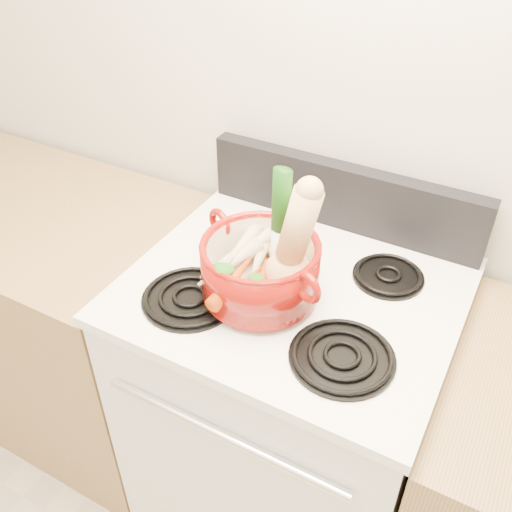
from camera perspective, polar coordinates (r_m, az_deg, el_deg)
The scene contains 25 objects.
wall_back at distance 1.47m, azimuth 10.44°, elevation 15.45°, with size 3.50×0.02×2.60m, color beige.
stove_body at distance 1.73m, azimuth 3.05°, elevation -15.38°, with size 0.76×0.65×0.92m, color silver.
cooktop at distance 1.38m, azimuth 3.69°, elevation -3.49°, with size 0.78×0.67×0.03m, color white.
control_backsplash at distance 1.55m, azimuth 8.72°, elevation 5.94°, with size 0.76×0.05×0.18m, color black.
oven_handle at distance 1.30m, azimuth -3.45°, elevation -17.45°, with size 0.02×0.02×0.60m, color silver.
counter_left at distance 2.25m, azimuth -22.21°, elevation -3.88°, with size 1.36×0.65×0.90m, color olive.
burner_front_left at distance 1.34m, azimuth -6.67°, elevation -4.08°, with size 0.22×0.22×0.02m, color black.
burner_front_right at distance 1.21m, azimuth 8.61°, elevation -9.85°, with size 0.22×0.22×0.02m, color black.
burner_back_left at distance 1.53m, azimuth -0.39°, elevation 2.47°, with size 0.17×0.17×0.02m, color black.
burner_back_right at distance 1.42m, azimuth 13.10°, elevation -1.85°, with size 0.17×0.17×0.02m, color black.
dutch_oven at distance 1.29m, azimuth 0.43°, elevation -1.25°, with size 0.27×0.27×0.13m, color maroon.
pot_handle_left at distance 1.36m, azimuth -3.65°, elevation 3.35°, with size 0.07×0.07×0.02m, color maroon.
pot_handle_right at distance 1.17m, azimuth 5.17°, elevation -3.13°, with size 0.07×0.07×0.02m, color maroon.
squash at distance 1.21m, azimuth 3.42°, elevation 1.63°, with size 0.11×0.11×0.27m, color #E1AA73, non-canonical shape.
leek at distance 1.24m, azimuth 2.44°, elevation 3.13°, with size 0.04×0.04×0.29m, color silver.
ginger at distance 1.36m, azimuth 2.88°, elevation 0.36°, with size 0.08×0.06×0.05m, color tan.
parsnip_0 at distance 1.35m, azimuth -0.88°, elevation -0.06°, with size 0.04×0.04×0.20m, color beige.
parsnip_1 at distance 1.34m, azimuth -2.29°, elevation 0.10°, with size 0.04×0.04×0.19m, color beige.
parsnip_2 at distance 1.33m, azimuth 0.33°, elevation -0.07°, with size 0.04×0.04×0.17m, color beige.
parsnip_3 at distance 1.31m, azimuth -2.68°, elevation -0.67°, with size 0.04×0.04×0.18m, color beige.
parsnip_4 at distance 1.35m, azimuth 0.37°, elevation 1.54°, with size 0.05×0.05×0.23m, color beige.
parsnip_5 at distance 1.33m, azimuth -1.39°, elevation 1.15°, with size 0.04×0.04×0.22m, color beige.
carrot_0 at distance 1.27m, azimuth -1.86°, elevation -3.18°, with size 0.03×0.03×0.16m, color #BB4C09.
carrot_1 at distance 1.27m, azimuth -2.44°, elevation -2.68°, with size 0.04×0.04×0.17m, color #BB3209.
carrot_2 at distance 1.26m, azimuth 0.56°, elevation -2.78°, with size 0.03×0.03×0.16m, color red.
Camera 1 is at (0.42, 0.45, 1.84)m, focal length 40.00 mm.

